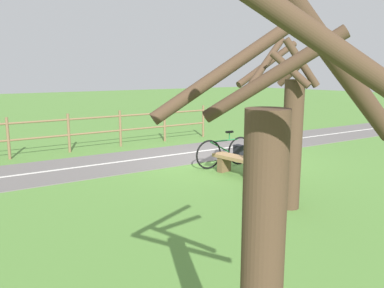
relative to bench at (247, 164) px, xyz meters
The scene contains 10 objects.
ground_plane 1.91m from the bench, 18.57° to the right, with size 80.00×80.00×0.00m, color #548438.
paved_path 4.73m from the bench, 46.14° to the left, with size 2.47×36.00×0.02m, color #66605E.
path_centre_line 4.73m from the bench, 46.14° to the left, with size 0.10×32.00×0.00m, color silver.
bench is the anchor object (origin of this frame).
person_seated 0.59m from the bench, behind, with size 0.41×0.41×0.74m.
bicycle 1.14m from the bench, 14.27° to the right, with size 0.23×1.70×0.92m.
backpack 1.90m from the bench, 38.06° to the right, with size 0.28×0.24×0.41m.
fence_roadside 6.16m from the bench, 30.55° to the left, with size 0.52×11.80×1.18m.
tree_near_bench 2.31m from the bench, 155.93° to the left, with size 1.24×1.46×3.08m.
tree_by_path 6.79m from the bench, 135.73° to the left, with size 1.57×1.55×2.89m.
Camera 1 is at (-7.89, 6.76, 2.39)m, focal length 35.93 mm.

